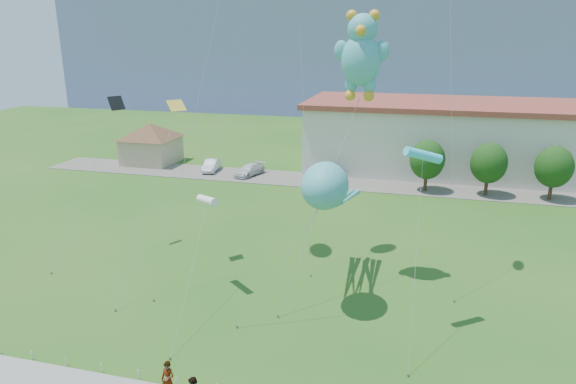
{
  "coord_description": "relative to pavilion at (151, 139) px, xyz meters",
  "views": [
    {
      "loc": [
        9.21,
        -19.6,
        15.76
      ],
      "look_at": [
        1.94,
        8.0,
        6.98
      ],
      "focal_mm": 32.0,
      "sensor_mm": 36.0,
      "label": 1
    }
  ],
  "objects": [
    {
      "name": "warehouse",
      "position": [
        50.0,
        6.0,
        1.1
      ],
      "size": [
        61.0,
        15.0,
        8.2
      ],
      "color": "beige",
      "rests_on": "ground"
    },
    {
      "name": "small_kite_yellow",
      "position": [
        16.94,
        -26.78,
        6.79
      ],
      "size": [
        1.32,
        8.98,
        11.59
      ],
      "color": "gold",
      "rests_on": "ground"
    },
    {
      "name": "tree_mid",
      "position": [
        40.0,
        -4.0,
        0.36
      ],
      "size": [
        3.6,
        3.6,
        5.47
      ],
      "color": "#3F2B19",
      "rests_on": "ground"
    },
    {
      "name": "small_kite_white",
      "position": [
        20.66,
        -29.69,
        2.85
      ],
      "size": [
        1.39,
        9.1,
        6.36
      ],
      "color": "white",
      "rests_on": "ground"
    },
    {
      "name": "octopus_kite",
      "position": [
        28.14,
        -28.9,
        3.81
      ],
      "size": [
        5.52,
        10.49,
        8.93
      ],
      "color": "teal",
      "rests_on": "ground"
    },
    {
      "name": "parked_car_silver",
      "position": [
        9.08,
        -2.16,
        -2.28
      ],
      "size": [
        2.02,
        4.31,
        1.37
      ],
      "primitive_type": "imported",
      "rotation": [
        0.0,
        0.0,
        0.14
      ],
      "color": "silver",
      "rests_on": "parking_strip"
    },
    {
      "name": "tree_far",
      "position": [
        46.0,
        -4.0,
        0.36
      ],
      "size": [
        3.6,
        3.6,
        5.47
      ],
      "color": "#3F2B19",
      "rests_on": "ground"
    },
    {
      "name": "parked_car_white",
      "position": [
        14.15,
        -2.9,
        -2.32
      ],
      "size": [
        3.17,
        4.79,
        1.29
      ],
      "primitive_type": "imported",
      "rotation": [
        0.0,
        0.0,
        -0.34
      ],
      "color": "silver",
      "rests_on": "parking_strip"
    },
    {
      "name": "small_kite_black",
      "position": [
        11.15,
        -24.97,
        6.66
      ],
      "size": [
        2.76,
        7.26,
        11.38
      ],
      "color": "black",
      "rests_on": "ground"
    },
    {
      "name": "teddy_bear_kite",
      "position": [
        29.31,
        -25.15,
        11.63
      ],
      "size": [
        5.12,
        8.23,
        17.19
      ],
      "color": "teal",
      "rests_on": "ground"
    },
    {
      "name": "parked_car_black",
      "position": [
        23.95,
        -2.44,
        -2.35
      ],
      "size": [
        1.97,
        3.93,
        1.24
      ],
      "primitive_type": "imported",
      "rotation": [
        0.0,
        0.0,
        -0.18
      ],
      "color": "black",
      "rests_on": "parking_strip"
    },
    {
      "name": "pedestrian_left",
      "position": [
        23.07,
        -40.18,
        -2.02
      ],
      "size": [
        0.71,
        0.52,
        1.8
      ],
      "primitive_type": "imported",
      "rotation": [
        0.0,
        0.0,
        -0.14
      ],
      "color": "gray",
      "rests_on": "sidewalk"
    },
    {
      "name": "tree_near",
      "position": [
        34.0,
        -4.0,
        0.36
      ],
      "size": [
        3.6,
        3.6,
        5.47
      ],
      "color": "#3F2B19",
      "rests_on": "ground"
    },
    {
      "name": "ground",
      "position": [
        24.0,
        -38.0,
        -3.02
      ],
      "size": [
        160.0,
        160.0,
        0.0
      ],
      "primitive_type": "plane",
      "color": "#215718",
      "rests_on": "ground"
    },
    {
      "name": "parking_strip",
      "position": [
        24.0,
        -3.0,
        -2.99
      ],
      "size": [
        70.0,
        6.0,
        0.06
      ],
      "primitive_type": "cube",
      "color": "#59544C",
      "rests_on": "ground"
    },
    {
      "name": "small_kite_cyan",
      "position": [
        33.39,
        -30.67,
        6.65
      ],
      "size": [
        0.5,
        6.4,
        10.19
      ],
      "color": "#36D9F6",
      "rests_on": "ground"
    },
    {
      "name": "pavilion",
      "position": [
        0.0,
        0.0,
        0.0
      ],
      "size": [
        9.2,
        9.2,
        5.0
      ],
      "color": "tan",
      "rests_on": "ground"
    },
    {
      "name": "hill_ridge",
      "position": [
        24.0,
        82.0,
        9.48
      ],
      "size": [
        160.0,
        50.0,
        25.0
      ],
      "primitive_type": "cube",
      "color": "slate",
      "rests_on": "ground"
    }
  ]
}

